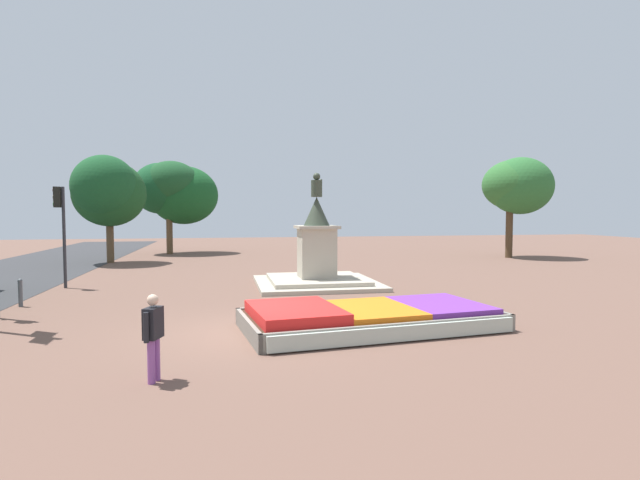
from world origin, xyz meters
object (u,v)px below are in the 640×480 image
Objects in this scene: flower_planter at (368,318)px; traffic_light_far_corner at (61,218)px; pedestrian_near_planter at (153,332)px; statue_monument at (317,261)px; kerb_bollard_north at (20,292)px.

traffic_light_far_corner is (-9.74, 8.80, 2.47)m from flower_planter.
traffic_light_far_corner is at bearing 112.54° from pedestrian_near_planter.
statue_monument reaches higher than traffic_light_far_corner.
statue_monument reaches higher than kerb_bollard_north.
traffic_light_far_corner is at bearing 173.71° from statue_monument.
flower_planter is 10.99m from kerb_bollard_north.
statue_monument is at bearing 15.65° from kerb_bollard_north.
flower_planter is 1.40× the size of statue_monument.
statue_monument is 1.23× the size of traffic_light_far_corner.
pedestrian_near_planter is 1.74× the size of kerb_bollard_north.
statue_monument is 5.45× the size of kerb_bollard_north.
pedestrian_near_planter is 9.50m from kerb_bollard_north.
traffic_light_far_corner reaches higher than flower_planter.
pedestrian_near_planter is (4.95, -11.92, -1.87)m from traffic_light_far_corner.
statue_monument reaches higher than flower_planter.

